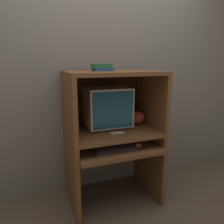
% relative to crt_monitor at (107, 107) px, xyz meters
% --- Properties ---
extents(ground_plane, '(12.00, 12.00, 0.00)m').
position_rel_crt_monitor_xyz_m(ground_plane, '(0.02, -0.43, -0.99)').
color(ground_plane, brown).
extents(wall_back, '(6.00, 0.06, 2.60)m').
position_rel_crt_monitor_xyz_m(wall_back, '(0.02, 0.27, 0.31)').
color(wall_back, gray).
rests_on(wall_back, ground_plane).
extents(desk_base, '(0.90, 0.70, 0.64)m').
position_rel_crt_monitor_xyz_m(desk_base, '(0.02, -0.15, -0.59)').
color(desk_base, brown).
rests_on(desk_base, ground_plane).
extents(desk_monitor_shelf, '(0.90, 0.64, 0.14)m').
position_rel_crt_monitor_xyz_m(desk_monitor_shelf, '(0.02, -0.11, -0.25)').
color(desk_monitor_shelf, brown).
rests_on(desk_monitor_shelf, desk_base).
extents(hutch_upper, '(0.90, 0.64, 0.58)m').
position_rel_crt_monitor_xyz_m(hutch_upper, '(0.02, -0.08, 0.17)').
color(hutch_upper, brown).
rests_on(hutch_upper, desk_monitor_shelf).
extents(crt_monitor, '(0.45, 0.38, 0.41)m').
position_rel_crt_monitor_xyz_m(crt_monitor, '(0.00, 0.00, 0.00)').
color(crt_monitor, beige).
rests_on(crt_monitor, desk_monitor_shelf).
extents(keyboard, '(0.39, 0.17, 0.03)m').
position_rel_crt_monitor_xyz_m(keyboard, '(-0.03, -0.29, -0.34)').
color(keyboard, '#2D2D30').
rests_on(keyboard, desk_base).
extents(mouse, '(0.07, 0.05, 0.03)m').
position_rel_crt_monitor_xyz_m(mouse, '(0.22, -0.30, -0.34)').
color(mouse, '#B7B7B7').
rests_on(mouse, desk_base).
extents(snack_bag, '(0.18, 0.13, 0.14)m').
position_rel_crt_monitor_xyz_m(snack_bag, '(0.34, -0.03, -0.14)').
color(snack_bag, '#BC382D').
rests_on(snack_bag, desk_monitor_shelf).
extents(book_stack, '(0.19, 0.14, 0.07)m').
position_rel_crt_monitor_xyz_m(book_stack, '(-0.09, -0.12, 0.40)').
color(book_stack, navy).
rests_on(book_stack, hutch_upper).
extents(paper_card, '(0.13, 0.08, 0.00)m').
position_rel_crt_monitor_xyz_m(paper_card, '(0.02, -0.23, -0.21)').
color(paper_card, '#CCB28C').
rests_on(paper_card, desk_monitor_shelf).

